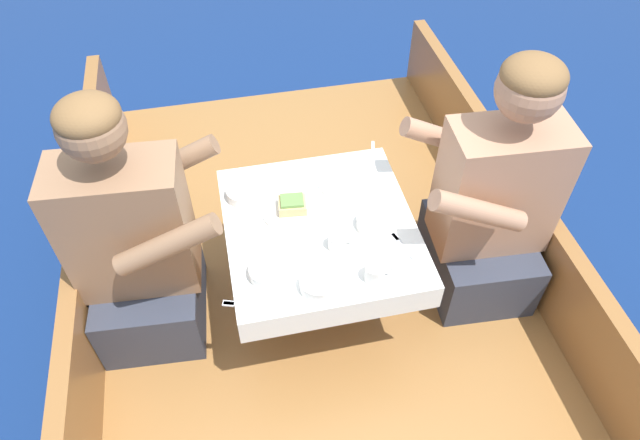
# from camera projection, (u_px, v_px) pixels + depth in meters

# --- Properties ---
(ground_plane) EXTENTS (60.00, 60.00, 0.00)m
(ground_plane) POSITION_uv_depth(u_px,v_px,m) (322.00, 342.00, 2.47)
(ground_plane) COLOR navy
(boat_deck) EXTENTS (1.78, 2.94, 0.29)m
(boat_deck) POSITION_uv_depth(u_px,v_px,m) (322.00, 324.00, 2.36)
(boat_deck) COLOR #9E6B38
(boat_deck) RESTS_ON ground_plane
(gunwale_port) EXTENTS (0.06, 2.94, 0.35)m
(gunwale_port) POSITION_uv_depth(u_px,v_px,m) (84.00, 319.00, 2.01)
(gunwale_port) COLOR #936033
(gunwale_port) RESTS_ON boat_deck
(gunwale_starboard) EXTENTS (0.06, 2.94, 0.35)m
(gunwale_starboard) POSITION_uv_depth(u_px,v_px,m) (534.00, 241.00, 2.25)
(gunwale_starboard) COLOR #936033
(gunwale_starboard) RESTS_ON boat_deck
(cockpit_table) EXTENTS (0.65, 0.69, 0.44)m
(cockpit_table) POSITION_uv_depth(u_px,v_px,m) (320.00, 234.00, 2.00)
(cockpit_table) COLOR #B2B2B7
(cockpit_table) RESTS_ON boat_deck
(person_port) EXTENTS (0.54, 0.47, 1.01)m
(person_port) POSITION_uv_depth(u_px,v_px,m) (137.00, 248.00, 1.93)
(person_port) COLOR #333847
(person_port) RESTS_ON boat_deck
(person_starboard) EXTENTS (0.54, 0.47, 1.02)m
(person_starboard) POSITION_uv_depth(u_px,v_px,m) (491.00, 207.00, 2.05)
(person_starboard) COLOR #333847
(person_starboard) RESTS_ON boat_deck
(plate_sandwich) EXTENTS (0.22, 0.22, 0.01)m
(plate_sandwich) POSITION_uv_depth(u_px,v_px,m) (292.00, 210.00, 2.00)
(plate_sandwich) COLOR white
(plate_sandwich) RESTS_ON cockpit_table
(plate_bread) EXTENTS (0.20, 0.20, 0.01)m
(plate_bread) POSITION_uv_depth(u_px,v_px,m) (345.00, 182.00, 2.10)
(plate_bread) COLOR white
(plate_bread) RESTS_ON cockpit_table
(sandwich) EXTENTS (0.10, 0.09, 0.05)m
(sandwich) POSITION_uv_depth(u_px,v_px,m) (292.00, 204.00, 1.98)
(sandwich) COLOR tan
(sandwich) RESTS_ON plate_sandwich
(bowl_port_near) EXTENTS (0.13, 0.13, 0.04)m
(bowl_port_near) POSITION_uv_depth(u_px,v_px,m) (244.00, 192.00, 2.04)
(bowl_port_near) COLOR white
(bowl_port_near) RESTS_ON cockpit_table
(bowl_starboard_near) EXTENTS (0.12, 0.12, 0.04)m
(bowl_starboard_near) POSITION_uv_depth(u_px,v_px,m) (374.00, 221.00, 1.94)
(bowl_starboard_near) COLOR white
(bowl_starboard_near) RESTS_ON cockpit_table
(bowl_center_far) EXTENTS (0.13, 0.13, 0.04)m
(bowl_center_far) POSITION_uv_depth(u_px,v_px,m) (269.00, 270.00, 1.80)
(bowl_center_far) COLOR white
(bowl_center_far) RESTS_ON cockpit_table
(bowl_port_far) EXTENTS (0.12, 0.12, 0.04)m
(bowl_port_far) POSITION_uv_depth(u_px,v_px,m) (319.00, 283.00, 1.76)
(bowl_port_far) COLOR white
(bowl_port_far) RESTS_ON cockpit_table
(coffee_cup_port) EXTENTS (0.09, 0.06, 0.06)m
(coffee_cup_port) POSITION_uv_depth(u_px,v_px,m) (375.00, 272.00, 1.78)
(coffee_cup_port) COLOR white
(coffee_cup_port) RESTS_ON cockpit_table
(coffee_cup_starboard) EXTENTS (0.09, 0.06, 0.06)m
(coffee_cup_starboard) POSITION_uv_depth(u_px,v_px,m) (338.00, 241.00, 1.87)
(coffee_cup_starboard) COLOR white
(coffee_cup_starboard) RESTS_ON cockpit_table
(utensil_knife_port) EXTENTS (0.16, 0.08, 0.00)m
(utensil_knife_port) POSITION_uv_depth(u_px,v_px,m) (253.00, 213.00, 1.99)
(utensil_knife_port) COLOR silver
(utensil_knife_port) RESTS_ON cockpit_table
(utensil_knife_starboard) EXTENTS (0.06, 0.17, 0.00)m
(utensil_knife_starboard) POSITION_uv_depth(u_px,v_px,m) (373.00, 156.00, 2.20)
(utensil_knife_starboard) COLOR silver
(utensil_knife_starboard) RESTS_ON cockpit_table
(utensil_fork_port) EXTENTS (0.07, 0.17, 0.00)m
(utensil_fork_port) POSITION_uv_depth(u_px,v_px,m) (404.00, 247.00, 1.89)
(utensil_fork_port) COLOR silver
(utensil_fork_port) RESTS_ON cockpit_table
(utensil_fork_starboard) EXTENTS (0.17, 0.07, 0.00)m
(utensil_fork_starboard) POSITION_uv_depth(u_px,v_px,m) (245.00, 305.00, 1.73)
(utensil_fork_starboard) COLOR silver
(utensil_fork_starboard) RESTS_ON cockpit_table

